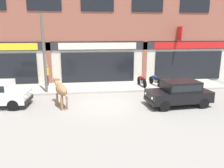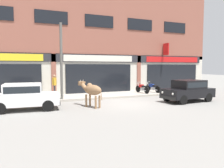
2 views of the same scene
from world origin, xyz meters
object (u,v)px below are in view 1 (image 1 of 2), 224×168
at_px(car_0, 179,92).
at_px(pedestrian, 47,73).
at_px(motorcycle_1, 155,80).
at_px(utility_pole, 44,54).
at_px(motorcycle_0, 142,81).
at_px(cow, 61,90).

bearing_deg(car_0, pedestrian, 146.77).
xyz_separation_m(motorcycle_1, utility_pole, (-7.92, -1.01, 2.17)).
height_order(motorcycle_0, motorcycle_1, same).
bearing_deg(pedestrian, cow, -72.69).
bearing_deg(motorcycle_1, utility_pole, -172.71).
relative_size(motorcycle_1, pedestrian, 1.12).
distance_m(car_0, motorcycle_0, 4.47).
relative_size(motorcycle_0, pedestrian, 1.13).
relative_size(cow, pedestrian, 1.27).
xyz_separation_m(pedestrian, utility_pole, (0.22, -1.89, 1.57)).
relative_size(motorcycle_0, motorcycle_1, 1.01).
bearing_deg(cow, car_0, -5.33).
xyz_separation_m(car_0, utility_pole, (-7.84, 3.39, 1.90)).
height_order(cow, motorcycle_1, cow).
height_order(cow, car_0, cow).
height_order(car_0, utility_pole, utility_pole).
height_order(car_0, pedestrian, pedestrian).
distance_m(cow, utility_pole, 3.49).
height_order(motorcycle_0, pedestrian, pedestrian).
bearing_deg(car_0, motorcycle_0, 102.82).
height_order(motorcycle_0, utility_pole, utility_pole).
distance_m(motorcycle_1, utility_pole, 8.28).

